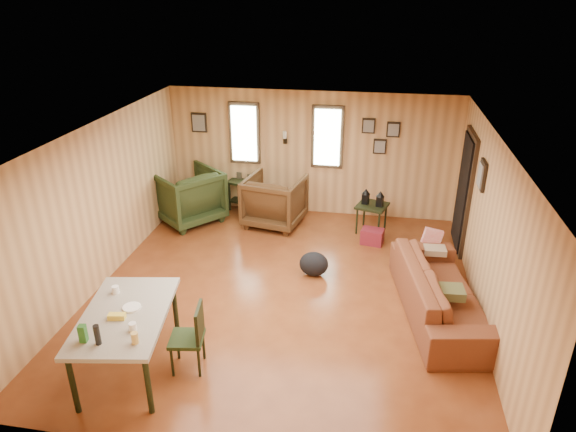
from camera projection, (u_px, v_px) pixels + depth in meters
The scene contains 11 objects.
room at pixel (298, 211), 7.35m from camera, with size 5.54×6.04×2.44m.
sofa at pixel (443, 284), 6.93m from camera, with size 2.42×0.71×0.95m, color brown.
recliner_brown at pixel (275, 198), 9.56m from camera, with size 1.01×0.95×1.04m, color #452B14.
recliner_green at pixel (188, 194), 9.68m from camera, with size 1.09×1.02×1.12m, color #283618.
end_table at pixel (245, 189), 10.28m from camera, with size 0.71×0.67×0.75m.
side_table at pixel (372, 203), 9.24m from camera, with size 0.64×0.64×0.82m.
cooler at pixel (372, 236), 8.98m from camera, with size 0.42×0.34×0.27m.
backpack at pixel (314, 264), 7.97m from camera, with size 0.55×0.49×0.39m.
sofa_pillows at pixel (441, 266), 7.32m from camera, with size 0.49×1.64×0.34m.
dining_table at pixel (125, 319), 5.78m from camera, with size 1.17×1.68×1.02m.
dining_chair at pixel (192, 334), 5.93m from camera, with size 0.44×0.44×0.85m.
Camera 1 is at (1.19, -6.38, 4.17)m, focal length 32.00 mm.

